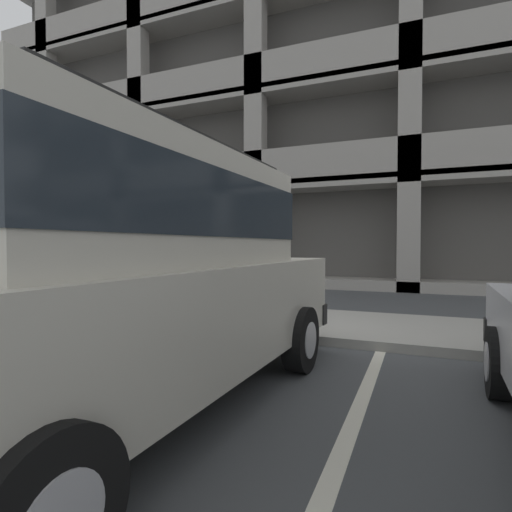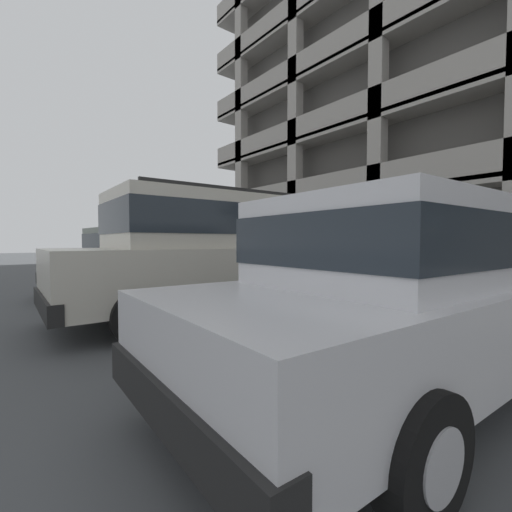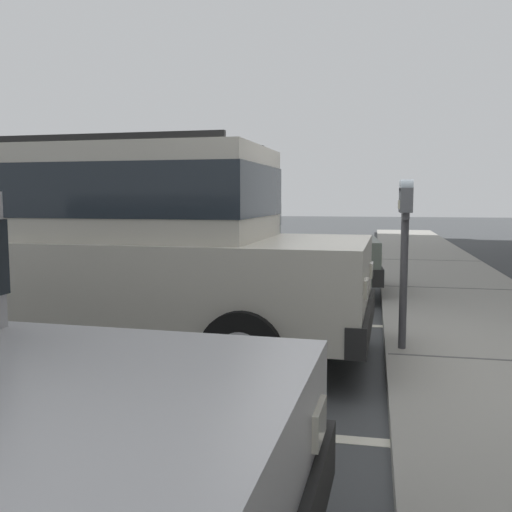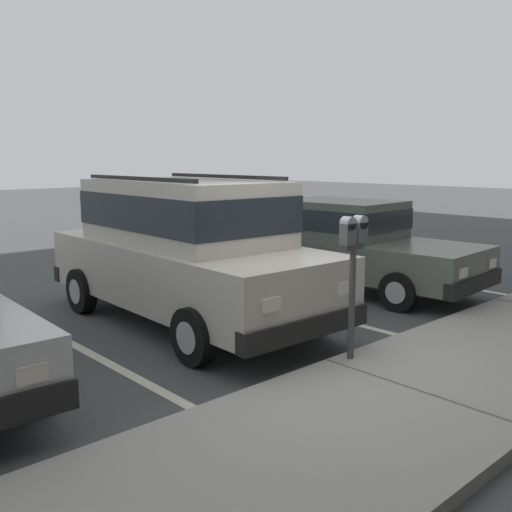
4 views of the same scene
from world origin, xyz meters
The scene contains 6 objects.
ground_plane centered at (0.00, 0.00, -0.05)m, with size 80.00×80.00×0.10m.
sidewalk centered at (0.00, 1.30, 0.06)m, with size 40.00×2.20×0.12m.
parking_stall_lines centered at (1.63, -1.40, 0.00)m, with size 13.19×4.80×0.01m.
silver_suv centered at (0.01, -2.34, 1.09)m, with size 2.12×4.83×2.03m.
parking_meter_near centered at (-0.23, 0.35, 1.27)m, with size 0.35×0.12×1.55m.
parking_garage centered at (1.75, 12.18, 9.03)m, with size 32.00×10.00×19.25m.
Camera 1 is at (2.08, -4.78, 1.28)m, focal length 28.00 mm.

